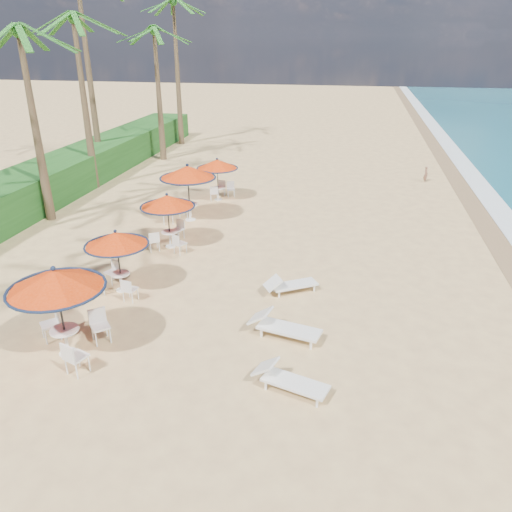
{
  "coord_description": "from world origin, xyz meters",
  "views": [
    {
      "loc": [
        2.04,
        -10.49,
        7.9
      ],
      "look_at": [
        -0.86,
        4.32,
        1.2
      ],
      "focal_mm": 35.0,
      "sensor_mm": 36.0,
      "label": 1
    }
  ],
  "objects_px": {
    "lounger_far": "(289,284)",
    "station_1": "(116,247)",
    "station_2": "(168,208)",
    "station_3": "(186,177)",
    "lounger_mid": "(282,326)",
    "station_0": "(59,290)",
    "station_4": "(218,169)",
    "lounger_near": "(288,379)"
  },
  "relations": [
    {
      "from": "station_0",
      "to": "station_4",
      "type": "xyz_separation_m",
      "value": [
        0.4,
        14.18,
        -0.29
      ]
    },
    {
      "from": "station_2",
      "to": "lounger_near",
      "type": "relative_size",
      "value": 1.15
    },
    {
      "from": "station_1",
      "to": "lounger_mid",
      "type": "height_order",
      "value": "station_1"
    },
    {
      "from": "lounger_mid",
      "to": "station_0",
      "type": "bearing_deg",
      "value": -147.92
    },
    {
      "from": "lounger_far",
      "to": "station_2",
      "type": "bearing_deg",
      "value": 118.93
    },
    {
      "from": "station_2",
      "to": "station_4",
      "type": "bearing_deg",
      "value": 87.64
    },
    {
      "from": "station_0",
      "to": "station_2",
      "type": "height_order",
      "value": "station_0"
    },
    {
      "from": "station_1",
      "to": "lounger_far",
      "type": "distance_m",
      "value": 5.82
    },
    {
      "from": "station_1",
      "to": "station_2",
      "type": "relative_size",
      "value": 0.96
    },
    {
      "from": "station_3",
      "to": "lounger_far",
      "type": "relative_size",
      "value": 1.45
    },
    {
      "from": "station_1",
      "to": "station_0",
      "type": "bearing_deg",
      "value": -86.73
    },
    {
      "from": "station_0",
      "to": "station_3",
      "type": "distance_m",
      "value": 10.81
    },
    {
      "from": "station_4",
      "to": "lounger_mid",
      "type": "height_order",
      "value": "station_4"
    },
    {
      "from": "station_3",
      "to": "lounger_near",
      "type": "height_order",
      "value": "station_3"
    },
    {
      "from": "station_2",
      "to": "lounger_far",
      "type": "xyz_separation_m",
      "value": [
        5.26,
        -2.99,
        -1.36
      ]
    },
    {
      "from": "station_2",
      "to": "station_3",
      "type": "bearing_deg",
      "value": 95.02
    },
    {
      "from": "station_0",
      "to": "station_4",
      "type": "height_order",
      "value": "station_0"
    },
    {
      "from": "lounger_mid",
      "to": "station_3",
      "type": "bearing_deg",
      "value": 135.74
    },
    {
      "from": "station_0",
      "to": "station_3",
      "type": "relative_size",
      "value": 0.98
    },
    {
      "from": "station_0",
      "to": "station_3",
      "type": "bearing_deg",
      "value": 90.84
    },
    {
      "from": "station_4",
      "to": "lounger_far",
      "type": "relative_size",
      "value": 1.2
    },
    {
      "from": "station_2",
      "to": "lounger_mid",
      "type": "xyz_separation_m",
      "value": [
        5.41,
        -5.68,
        -1.31
      ]
    },
    {
      "from": "lounger_far",
      "to": "station_1",
      "type": "bearing_deg",
      "value": 158.29
    },
    {
      "from": "station_1",
      "to": "station_2",
      "type": "bearing_deg",
      "value": 85.2
    },
    {
      "from": "station_2",
      "to": "lounger_far",
      "type": "distance_m",
      "value": 6.2
    },
    {
      "from": "lounger_far",
      "to": "station_3",
      "type": "bearing_deg",
      "value": 100.25
    },
    {
      "from": "station_2",
      "to": "lounger_mid",
      "type": "distance_m",
      "value": 7.96
    },
    {
      "from": "station_1",
      "to": "station_4",
      "type": "bearing_deg",
      "value": 86.72
    },
    {
      "from": "lounger_near",
      "to": "lounger_far",
      "type": "distance_m",
      "value": 5.03
    },
    {
      "from": "station_1",
      "to": "station_3",
      "type": "relative_size",
      "value": 0.82
    },
    {
      "from": "station_1",
      "to": "station_2",
      "type": "height_order",
      "value": "station_2"
    },
    {
      "from": "station_1",
      "to": "station_2",
      "type": "distance_m",
      "value": 3.96
    },
    {
      "from": "station_1",
      "to": "station_3",
      "type": "height_order",
      "value": "station_3"
    },
    {
      "from": "station_2",
      "to": "station_3",
      "type": "xyz_separation_m",
      "value": [
        -0.28,
        3.23,
        0.37
      ]
    },
    {
      "from": "lounger_near",
      "to": "lounger_mid",
      "type": "height_order",
      "value": "lounger_mid"
    },
    {
      "from": "station_1",
      "to": "station_4",
      "type": "height_order",
      "value": "station_4"
    },
    {
      "from": "station_0",
      "to": "station_1",
      "type": "relative_size",
      "value": 1.19
    },
    {
      "from": "lounger_far",
      "to": "station_4",
      "type": "bearing_deg",
      "value": 86.02
    },
    {
      "from": "station_1",
      "to": "station_3",
      "type": "xyz_separation_m",
      "value": [
        0.05,
        7.18,
        0.43
      ]
    },
    {
      "from": "station_0",
      "to": "lounger_mid",
      "type": "distance_m",
      "value": 6.06
    },
    {
      "from": "station_0",
      "to": "station_2",
      "type": "xyz_separation_m",
      "value": [
        0.12,
        7.58,
        -0.25
      ]
    },
    {
      "from": "station_3",
      "to": "lounger_mid",
      "type": "relative_size",
      "value": 1.22
    }
  ]
}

